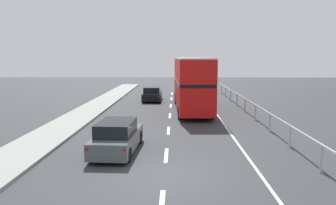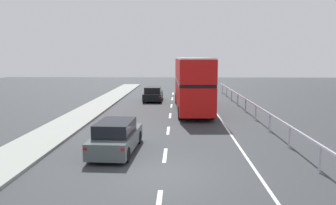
% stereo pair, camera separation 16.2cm
% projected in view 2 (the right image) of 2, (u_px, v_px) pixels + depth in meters
% --- Properties ---
extents(ground_plane, '(73.03, 120.00, 0.10)m').
position_uv_depth(ground_plane, '(163.00, 175.00, 12.69)').
color(ground_plane, '#2E3134').
extents(lane_paint_markings, '(3.72, 46.00, 0.01)m').
position_uv_depth(lane_paint_markings, '(205.00, 127.00, 20.99)').
color(lane_paint_markings, silver).
rests_on(lane_paint_markings, ground).
extents(bridge_side_railing, '(0.10, 42.00, 1.10)m').
position_uv_depth(bridge_side_railing, '(262.00, 112.00, 21.31)').
color(bridge_side_railing, '#B4AABB').
rests_on(bridge_side_railing, ground).
extents(double_decker_bus_red, '(2.82, 11.18, 4.28)m').
position_uv_depth(double_decker_bus_red, '(192.00, 82.00, 27.33)').
color(double_decker_bus_red, red).
rests_on(double_decker_bus_red, ground).
extents(hatchback_car_near, '(1.93, 4.59, 1.48)m').
position_uv_depth(hatchback_car_near, '(116.00, 137.00, 15.49)').
color(hatchback_car_near, '#475052').
rests_on(hatchback_car_near, ground).
extents(sedan_car_ahead, '(1.79, 4.36, 1.42)m').
position_uv_depth(sedan_car_ahead, '(153.00, 94.00, 33.57)').
color(sedan_car_ahead, black).
rests_on(sedan_car_ahead, ground).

